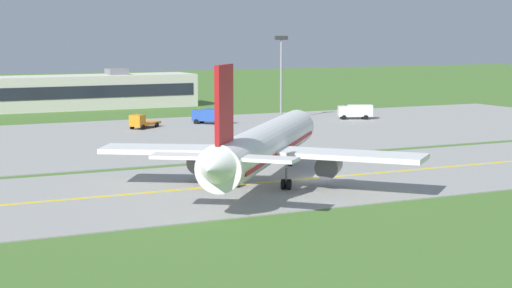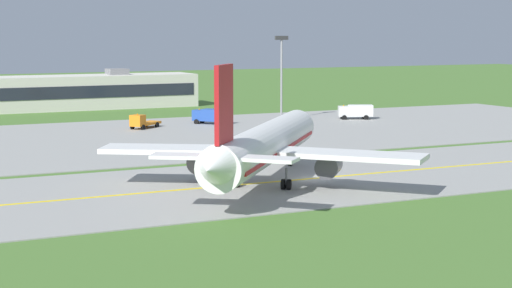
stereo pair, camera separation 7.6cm
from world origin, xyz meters
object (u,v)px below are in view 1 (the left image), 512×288
(apron_light_mast, at_px, (281,67))
(service_truck_fuel, at_px, (355,111))
(service_truck_catering, at_px, (142,122))
(service_truck_baggage, at_px, (210,115))
(airplane_lead, at_px, (264,146))

(apron_light_mast, bearing_deg, service_truck_fuel, -21.47)
(service_truck_fuel, relative_size, service_truck_catering, 1.01)
(service_truck_baggage, xyz_separation_m, service_truck_fuel, (26.22, -3.84, 0.00))
(airplane_lead, distance_m, service_truck_catering, 55.20)
(airplane_lead, relative_size, apron_light_mast, 2.23)
(airplane_lead, xyz_separation_m, apron_light_mast, (32.66, 57.43, 5.19))
(apron_light_mast, bearing_deg, airplane_lead, -119.63)
(service_truck_baggage, distance_m, apron_light_mast, 15.97)
(service_truck_baggage, height_order, apron_light_mast, apron_light_mast)
(airplane_lead, distance_m, apron_light_mast, 66.27)
(airplane_lead, distance_m, service_truck_fuel, 69.24)
(service_truck_catering, xyz_separation_m, apron_light_mast, (26.54, 2.65, 8.14))
(service_truck_baggage, bearing_deg, airplane_lead, -108.39)
(airplane_lead, height_order, apron_light_mast, apron_light_mast)
(airplane_lead, height_order, service_truck_baggage, airplane_lead)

